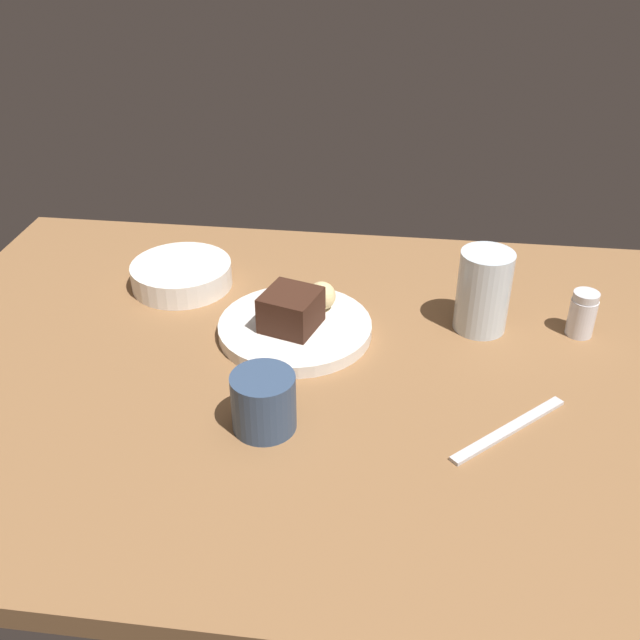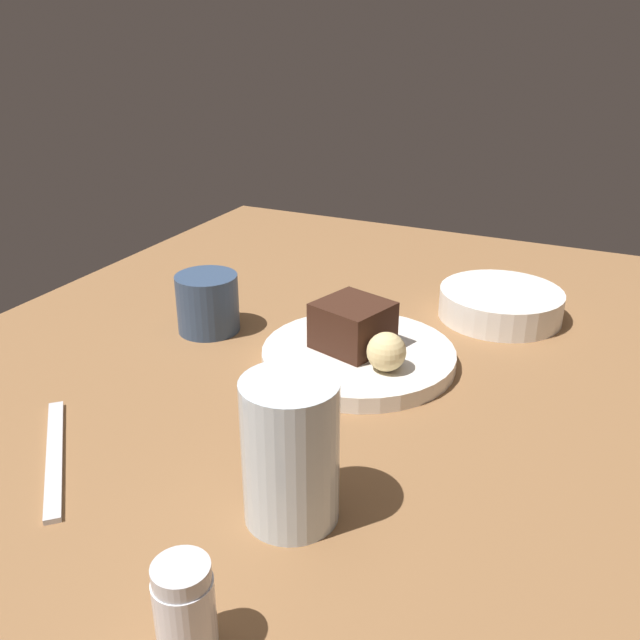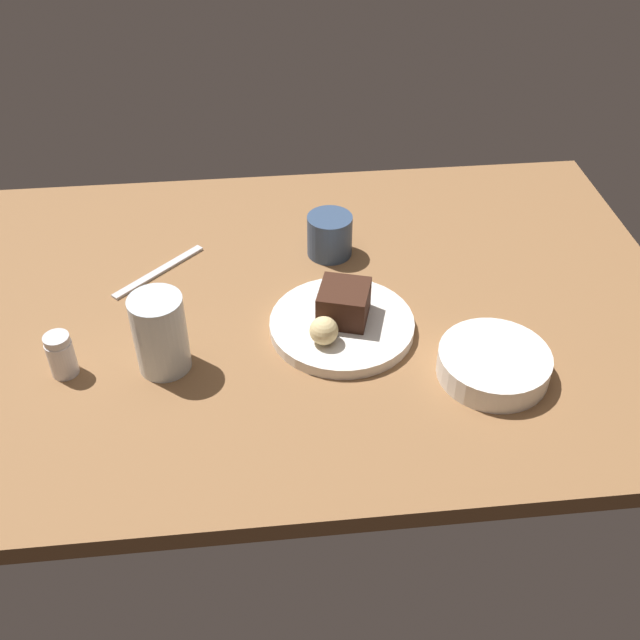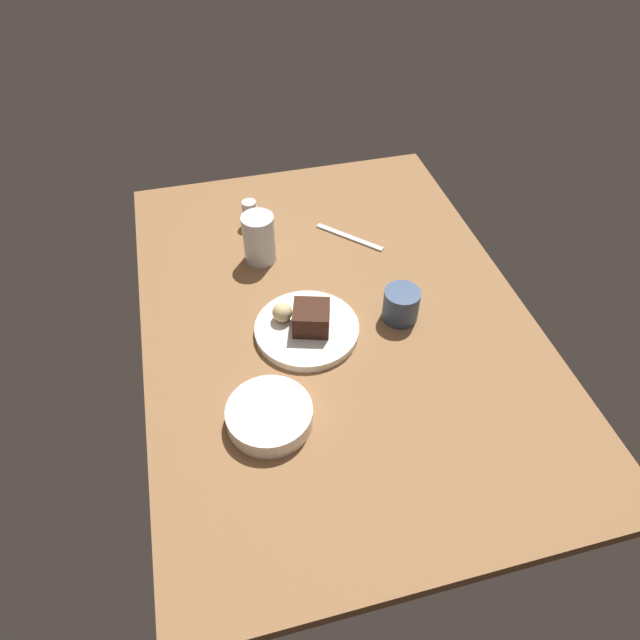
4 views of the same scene
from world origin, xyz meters
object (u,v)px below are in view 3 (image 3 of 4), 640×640
object	(u,v)px
bread_roll	(324,331)
butter_knife	(159,271)
water_glass	(160,334)
dessert_plate	(342,325)
chocolate_cake_slice	(344,303)
salt_shaker	(61,355)
coffee_cup	(330,235)
side_bowl	(494,364)

from	to	relation	value
bread_roll	butter_knife	distance (cm)	34.52
bread_roll	water_glass	bearing A→B (deg)	-178.39
dessert_plate	chocolate_cake_slice	distance (cm)	3.79
bread_roll	salt_shaker	bearing A→B (deg)	-178.94
bread_roll	chocolate_cake_slice	bearing A→B (deg)	56.24
bread_roll	salt_shaker	world-z (taller)	salt_shaker
coffee_cup	butter_knife	xyz separation A→B (cm)	(-29.59, -2.82, -3.47)
side_bowl	butter_knife	bearing A→B (deg)	148.80
dessert_plate	butter_knife	bearing A→B (deg)	148.18
dessert_plate	salt_shaker	bearing A→B (deg)	-172.74
chocolate_cake_slice	water_glass	bearing A→B (deg)	-167.24
dessert_plate	chocolate_cake_slice	xyz separation A→B (cm)	(0.36, 0.94, 3.65)
dessert_plate	side_bowl	size ratio (longest dim) A/B	1.38
chocolate_cake_slice	water_glass	xyz separation A→B (cm)	(-27.12, -6.14, 1.56)
chocolate_cake_slice	coffee_cup	world-z (taller)	coffee_cup
bread_roll	butter_knife	world-z (taller)	bread_roll
salt_shaker	water_glass	bearing A→B (deg)	0.15
dessert_plate	bread_roll	size ratio (longest dim) A/B	5.21
butter_knife	water_glass	bearing A→B (deg)	52.15
dessert_plate	water_glass	xyz separation A→B (cm)	(-26.76, -5.20, 5.21)
bread_roll	water_glass	distance (cm)	23.56
side_bowl	butter_knife	world-z (taller)	side_bowl
chocolate_cake_slice	coffee_cup	size ratio (longest dim) A/B	0.96
water_glass	side_bowl	world-z (taller)	water_glass
salt_shaker	side_bowl	world-z (taller)	salt_shaker
bread_roll	salt_shaker	xyz separation A→B (cm)	(-37.82, -0.70, -0.61)
dessert_plate	coffee_cup	bearing A→B (deg)	88.71
salt_shaker	butter_knife	xyz separation A→B (cm)	(12.00, 23.31, -3.15)
chocolate_cake_slice	butter_knife	world-z (taller)	chocolate_cake_slice
bread_roll	salt_shaker	size ratio (longest dim) A/B	0.62
water_glass	bread_roll	bearing A→B (deg)	1.61
side_bowl	salt_shaker	bearing A→B (deg)	173.78
bread_roll	side_bowl	bearing A→B (deg)	-17.33
bread_roll	butter_knife	bearing A→B (deg)	138.79
side_bowl	chocolate_cake_slice	bearing A→B (deg)	147.31
salt_shaker	butter_knife	world-z (taller)	salt_shaker
salt_shaker	coffee_cup	world-z (taller)	coffee_cup
salt_shaker	side_bowl	bearing A→B (deg)	-6.22
side_bowl	bread_roll	bearing A→B (deg)	162.67
water_glass	butter_knife	size ratio (longest dim) A/B	0.65
salt_shaker	dessert_plate	bearing A→B (deg)	7.26
butter_knife	dessert_plate	bearing A→B (deg)	104.52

